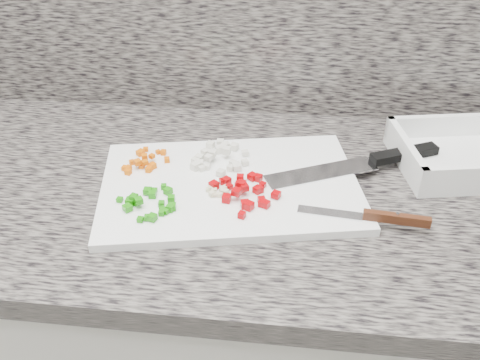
# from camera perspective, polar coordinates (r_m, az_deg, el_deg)

# --- Properties ---
(cabinet) EXTENTS (3.92, 0.62, 0.86)m
(cabinet) POSITION_cam_1_polar(r_m,az_deg,el_deg) (1.31, -3.22, -17.42)
(cabinet) COLOR silver
(cabinet) RESTS_ON ground
(countertop) EXTENTS (3.96, 0.64, 0.04)m
(countertop) POSITION_cam_1_polar(r_m,az_deg,el_deg) (0.99, -4.04, -1.10)
(countertop) COLOR #655F59
(countertop) RESTS_ON cabinet
(cutting_board) EXTENTS (0.51, 0.39, 0.02)m
(cutting_board) POSITION_cam_1_polar(r_m,az_deg,el_deg) (0.96, -1.05, -0.62)
(cutting_board) COLOR white
(cutting_board) RESTS_ON countertop
(carrot_pile) EXTENTS (0.08, 0.09, 0.02)m
(carrot_pile) POSITION_cam_1_polar(r_m,az_deg,el_deg) (1.01, -10.19, 2.02)
(carrot_pile) COLOR #D25904
(carrot_pile) RESTS_ON cutting_board
(onion_pile) EXTENTS (0.11, 0.12, 0.02)m
(onion_pile) POSITION_cam_1_polar(r_m,az_deg,el_deg) (1.01, -2.45, 2.58)
(onion_pile) COLOR silver
(onion_pile) RESTS_ON cutting_board
(green_pepper_pile) EXTENTS (0.11, 0.10, 0.02)m
(green_pepper_pile) POSITION_cam_1_polar(r_m,az_deg,el_deg) (0.90, -9.53, -2.36)
(green_pepper_pile) COLOR #1B810B
(green_pepper_pile) RESTS_ON cutting_board
(red_pepper_pile) EXTENTS (0.13, 0.13, 0.02)m
(red_pepper_pile) POSITION_cam_1_polar(r_m,az_deg,el_deg) (0.92, 0.55, -1.19)
(red_pepper_pile) COLOR #A10207
(red_pepper_pile) RESTS_ON cutting_board
(garlic_pile) EXTENTS (0.04, 0.04, 0.01)m
(garlic_pile) POSITION_cam_1_polar(r_m,az_deg,el_deg) (0.92, -2.33, -1.14)
(garlic_pile) COLOR beige
(garlic_pile) RESTS_ON cutting_board
(chef_knife) EXTENTS (0.33, 0.18, 0.02)m
(chef_knife) POSITION_cam_1_polar(r_m,az_deg,el_deg) (1.04, 14.36, 2.07)
(chef_knife) COLOR silver
(chef_knife) RESTS_ON cutting_board
(paring_knife) EXTENTS (0.21, 0.04, 0.02)m
(paring_knife) POSITION_cam_1_polar(r_m,az_deg,el_deg) (0.89, 14.65, -3.85)
(paring_knife) COLOR silver
(paring_knife) RESTS_ON cutting_board
(tray) EXTENTS (0.31, 0.25, 0.06)m
(tray) POSITION_cam_1_polar(r_m,az_deg,el_deg) (1.11, 23.49, 2.36)
(tray) COLOR white
(tray) RESTS_ON countertop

